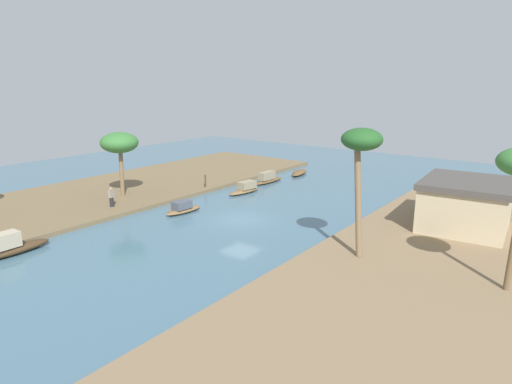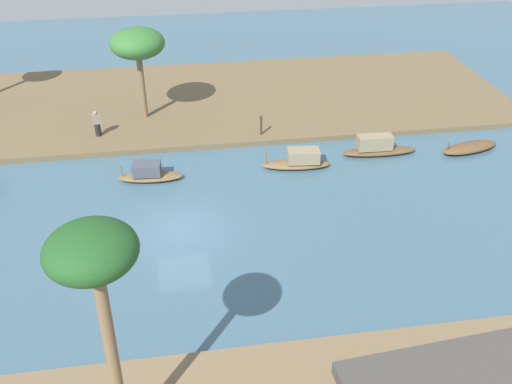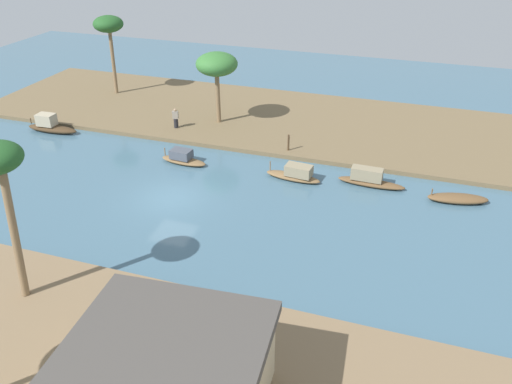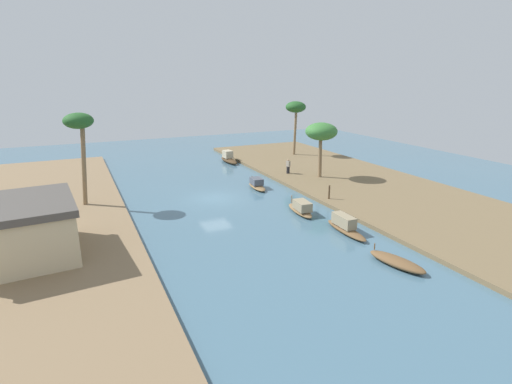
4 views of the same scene
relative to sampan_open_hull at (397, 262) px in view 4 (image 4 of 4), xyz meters
The scene contains 14 objects.
river_water 17.21m from the sampan_open_hull, 17.18° to the left, with size 73.28×73.28×0.00m, color #476B7F.
riverbank_left 18.85m from the sampan_open_hull, 29.31° to the right, with size 44.65×13.59×0.31m, color brown.
riverbank_right 25.43m from the sampan_open_hull, 49.72° to the left, with size 44.65×13.59×0.31m, color #846B4C.
sampan_open_hull is the anchor object (origin of this frame).
sampan_with_tall_canopy 17.84m from the sampan_open_hull, ahead, with size 3.37×1.29×0.98m.
sampan_foreground 29.97m from the sampan_open_hull, ahead, with size 4.26×1.23×1.43m.
sampan_midstream 5.34m from the sampan_open_hull, ahead, with size 4.23×1.05×1.18m.
sampan_near_left_bank 9.93m from the sampan_open_hull, ahead, with size 3.73×1.39×1.06m.
person_on_near_bank 21.30m from the sampan_open_hull, 12.46° to the right, with size 0.48×0.40×1.54m.
mooring_post 11.89m from the sampan_open_hull, 16.11° to the right, with size 0.14×0.14×1.17m, color #4C3823.
palm_tree_left_near 19.88m from the sampan_open_hull, 20.48° to the right, with size 3.18×3.18×5.53m.
palm_tree_left_far 32.07m from the sampan_open_hull, 19.53° to the right, with size 2.59×2.59×6.84m.
palm_tree_right_tall 24.72m from the sampan_open_hull, 39.60° to the left, with size 2.24×2.24×7.30m.
riverside_building 21.20m from the sampan_open_hull, 63.76° to the left, with size 6.79×6.02×3.31m.
Camera 4 is at (-31.70, 10.72, 10.35)m, focal length 28.05 mm.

